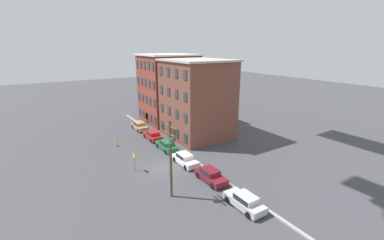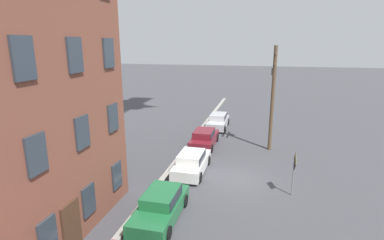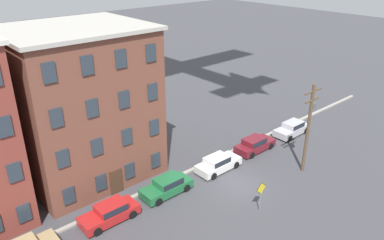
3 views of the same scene
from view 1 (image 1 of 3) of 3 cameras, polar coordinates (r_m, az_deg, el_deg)
name	(u,v)px [view 1 (image 1 of 3)]	position (r m, az deg, el deg)	size (l,w,h in m)	color
ground_plane	(163,168)	(33.79, -6.36, -10.61)	(200.00, 200.00, 0.00)	#424247
kerb_strip	(193,160)	(35.71, 0.21, -8.83)	(56.00, 0.36, 0.16)	#9E998E
apartment_corner	(169,88)	(53.29, -5.24, 7.07)	(10.18, 10.46, 13.65)	brown
apartment_midblock	(197,99)	(43.66, 1.13, 4.77)	(11.19, 9.84, 13.09)	brown
car_tan	(139,126)	(49.24, -11.60, -1.23)	(4.40, 1.92, 1.43)	tan
car_red	(153,135)	(43.65, -8.72, -3.34)	(4.40, 1.92, 1.43)	#B21E1E
car_green	(167,145)	(39.12, -5.62, -5.56)	(4.40, 1.92, 1.43)	#1E6638
car_white	(185,159)	(34.42, -1.54, -8.61)	(4.40, 1.92, 1.43)	silver
car_maroon	(211,175)	(30.51, 4.14, -12.07)	(4.40, 1.92, 1.43)	maroon
car_silver	(245,201)	(26.48, 11.69, -17.17)	(4.40, 1.92, 1.43)	#B7B7BC
caution_sign	(134,158)	(33.05, -12.71, -8.24)	(1.05, 0.08, 2.59)	slate
utility_pole	(171,155)	(25.86, -4.74, -7.82)	(2.40, 0.44, 8.30)	brown
fire_hydrant	(116,143)	(42.03, -16.49, -5.00)	(0.24, 0.34, 0.96)	yellow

